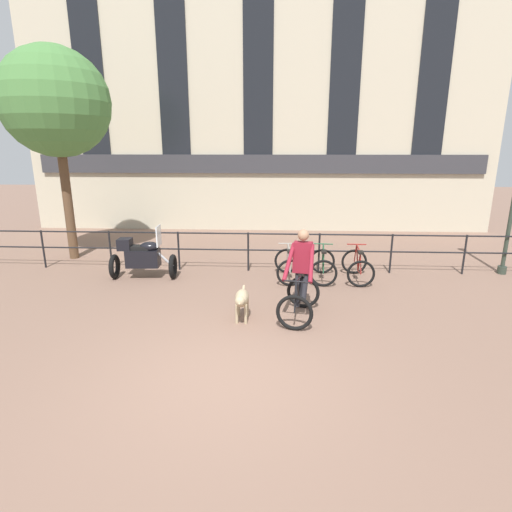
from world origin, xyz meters
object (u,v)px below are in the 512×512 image
object	(u,v)px
cyclist_with_bike	(301,279)
parked_bicycle_mid_left	(323,266)
parked_motorcycle	(142,257)
parked_bicycle_near_lamp	(289,265)
dog	(242,299)
parked_bicycle_mid_right	(357,266)

from	to	relation	value
cyclist_with_bike	parked_bicycle_mid_left	size ratio (longest dim) A/B	1.47
parked_motorcycle	parked_bicycle_near_lamp	size ratio (longest dim) A/B	1.42
dog	parked_bicycle_mid_left	xyz separation A→B (m)	(1.80, 2.57, -0.08)
parked_bicycle_mid_left	parked_motorcycle	bearing A→B (deg)	6.05
parked_bicycle_mid_left	parked_bicycle_near_lamp	bearing A→B (deg)	4.54
cyclist_with_bike	parked_bicycle_near_lamp	world-z (taller)	cyclist_with_bike
dog	parked_motorcycle	xyz separation A→B (m)	(-2.71, 2.45, 0.12)
dog	parked_bicycle_mid_right	world-z (taller)	parked_bicycle_mid_right
cyclist_with_bike	parked_motorcycle	size ratio (longest dim) A/B	1.04
parked_bicycle_near_lamp	parked_bicycle_mid_right	size ratio (longest dim) A/B	1.01
parked_bicycle_near_lamp	parked_bicycle_mid_left	bearing A→B (deg)	177.07
parked_bicycle_mid_right	parked_bicycle_near_lamp	bearing A→B (deg)	1.94
parked_bicycle_mid_left	parked_bicycle_mid_right	bearing A→B (deg)	-175.46
parked_motorcycle	parked_bicycle_mid_left	bearing A→B (deg)	-91.71
dog	parked_bicycle_mid_right	distance (m)	3.70
parked_motorcycle	parked_bicycle_near_lamp	xyz separation A→B (m)	(3.66, 0.12, -0.20)
parked_motorcycle	parked_bicycle_mid_left	xyz separation A→B (m)	(4.52, 0.12, -0.20)
cyclist_with_bike	dog	world-z (taller)	cyclist_with_bike
cyclist_with_bike	parked_bicycle_mid_left	xyz separation A→B (m)	(0.69, 2.26, -0.41)
dog	parked_bicycle_mid_right	bearing A→B (deg)	44.63
cyclist_with_bike	parked_bicycle_mid_right	world-z (taller)	cyclist_with_bike
dog	parked_bicycle_mid_left	bearing A→B (deg)	55.53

